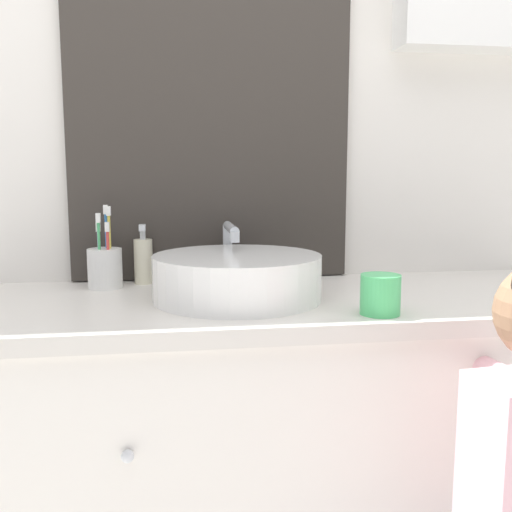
{
  "coord_description": "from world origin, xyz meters",
  "views": [
    {
      "loc": [
        -0.25,
        -0.89,
        1.08
      ],
      "look_at": [
        -0.07,
        0.29,
        0.91
      ],
      "focal_mm": 40.0,
      "sensor_mm": 36.0,
      "label": 1
    }
  ],
  "objects_px": {
    "sink_basin": "(238,276)",
    "soap_dispenser": "(143,260)",
    "drinking_cup": "(380,295)",
    "toothbrush_holder": "(105,266)"
  },
  "relations": [
    {
      "from": "toothbrush_holder",
      "to": "drinking_cup",
      "type": "relative_size",
      "value": 2.53
    },
    {
      "from": "toothbrush_holder",
      "to": "soap_dispenser",
      "type": "bearing_deg",
      "value": 26.91
    },
    {
      "from": "drinking_cup",
      "to": "soap_dispenser",
      "type": "bearing_deg",
      "value": 140.08
    },
    {
      "from": "sink_basin",
      "to": "soap_dispenser",
      "type": "relative_size",
      "value": 2.81
    },
    {
      "from": "toothbrush_holder",
      "to": "drinking_cup",
      "type": "distance_m",
      "value": 0.66
    },
    {
      "from": "sink_basin",
      "to": "soap_dispenser",
      "type": "height_order",
      "value": "sink_basin"
    },
    {
      "from": "soap_dispenser",
      "to": "drinking_cup",
      "type": "xyz_separation_m",
      "value": [
        0.47,
        -0.39,
        -0.02
      ]
    },
    {
      "from": "sink_basin",
      "to": "toothbrush_holder",
      "type": "bearing_deg",
      "value": 150.7
    },
    {
      "from": "soap_dispenser",
      "to": "drinking_cup",
      "type": "relative_size",
      "value": 1.9
    },
    {
      "from": "sink_basin",
      "to": "soap_dispenser",
      "type": "distance_m",
      "value": 0.3
    }
  ]
}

